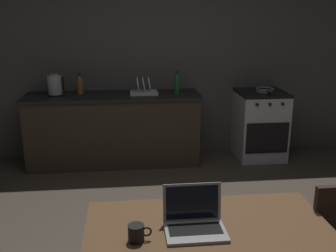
{
  "coord_description": "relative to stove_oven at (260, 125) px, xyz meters",
  "views": [
    {
      "loc": [
        -0.46,
        -2.6,
        1.86
      ],
      "look_at": [
        -0.08,
        0.92,
        0.83
      ],
      "focal_mm": 41.97,
      "sensor_mm": 36.0,
      "label": 1
    }
  ],
  "objects": [
    {
      "name": "bottle_b",
      "position": [
        -2.3,
        0.08,
        0.57
      ],
      "size": [
        0.07,
        0.07,
        0.26
      ],
      "color": "#8C601E",
      "rests_on": "kitchen_counter"
    },
    {
      "name": "coffee_mug",
      "position": [
        -1.7,
        -3.03,
        0.34
      ],
      "size": [
        0.12,
        0.08,
        0.09
      ],
      "color": "black",
      "rests_on": "dining_table"
    },
    {
      "name": "dish_rack",
      "position": [
        -1.51,
        0.0,
        0.49
      ],
      "size": [
        0.34,
        0.26,
        0.21
      ],
      "color": "silver",
      "rests_on": "kitchen_counter"
    },
    {
      "name": "laptop",
      "position": [
        -1.39,
        -2.96,
        0.34
      ],
      "size": [
        0.32,
        0.25,
        0.23
      ],
      "rotation": [
        0.0,
        0.0,
        -0.03
      ],
      "color": "#99999E",
      "rests_on": "dining_table"
    },
    {
      "name": "electric_kettle",
      "position": [
        -2.58,
        0.0,
        0.57
      ],
      "size": [
        0.2,
        0.18,
        0.26
      ],
      "color": "black",
      "rests_on": "kitchen_counter"
    },
    {
      "name": "back_wall",
      "position": [
        -0.97,
        0.35,
        0.97
      ],
      "size": [
        6.4,
        0.1,
        2.82
      ],
      "primitive_type": "cube",
      "color": "#504E4A",
      "rests_on": "ground_plane"
    },
    {
      "name": "frying_pan",
      "position": [
        0.03,
        -0.03,
        0.47
      ],
      "size": [
        0.23,
        0.4,
        0.05
      ],
      "color": "gray",
      "rests_on": "stove_oven"
    },
    {
      "name": "kitchen_counter",
      "position": [
        -1.9,
        0.0,
        0.0
      ],
      "size": [
        2.16,
        0.64,
        0.89
      ],
      "color": "#382D23",
      "rests_on": "ground_plane"
    },
    {
      "name": "bottle",
      "position": [
        -1.11,
        -0.05,
        0.58
      ],
      "size": [
        0.07,
        0.07,
        0.28
      ],
      "color": "#19592D",
      "rests_on": "kitchen_counter"
    },
    {
      "name": "stove_oven",
      "position": [
        0.0,
        0.0,
        0.0
      ],
      "size": [
        0.6,
        0.62,
        0.89
      ],
      "color": "#B7BABF",
      "rests_on": "ground_plane"
    },
    {
      "name": "dining_table",
      "position": [
        -1.31,
        -2.97,
        0.22
      ],
      "size": [
        1.33,
        0.78,
        0.74
      ],
      "color": "brown",
      "rests_on": "ground_plane"
    }
  ]
}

